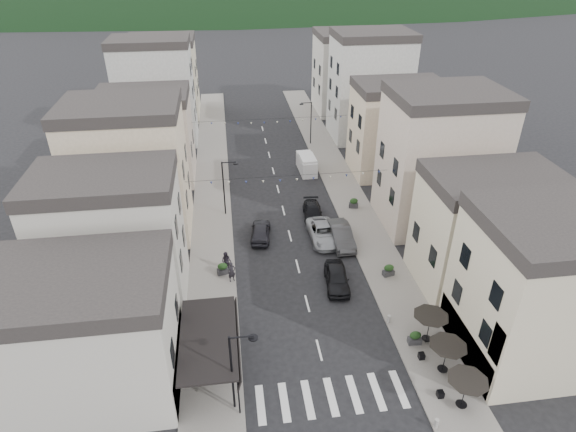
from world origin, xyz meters
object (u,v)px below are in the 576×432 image
at_px(pedestrian_a, 232,272).
at_px(pedestrian_b, 226,262).
at_px(parked_car_a, 337,278).
at_px(delivery_van, 307,164).
at_px(parked_car_c, 323,233).
at_px(parked_car_e, 261,231).
at_px(parked_car_b, 341,235).
at_px(parked_car_d, 313,212).

bearing_deg(pedestrian_a, pedestrian_b, 80.35).
height_order(parked_car_a, delivery_van, delivery_van).
height_order(parked_car_c, parked_car_e, parked_car_e).
relative_size(parked_car_c, parked_car_e, 1.22).
bearing_deg(pedestrian_a, parked_car_a, -35.37).
distance_m(delivery_van, pedestrian_b, 21.71).
bearing_deg(parked_car_b, pedestrian_a, -157.17).
bearing_deg(parked_car_a, pedestrian_b, 166.03).
height_order(parked_car_b, pedestrian_b, pedestrian_b).
xyz_separation_m(parked_car_b, parked_car_e, (-7.43, 1.89, -0.10)).
bearing_deg(pedestrian_b, parked_car_d, 61.51).
relative_size(parked_car_d, pedestrian_a, 2.48).
height_order(parked_car_b, pedestrian_a, pedestrian_a).
relative_size(parked_car_a, pedestrian_a, 2.49).
bearing_deg(pedestrian_b, pedestrian_a, -55.27).
relative_size(parked_car_e, pedestrian_a, 2.41).
bearing_deg(parked_car_e, parked_car_c, 177.14).
xyz_separation_m(parked_car_c, parked_car_e, (-5.87, 1.11, 0.00)).
xyz_separation_m(parked_car_e, delivery_van, (6.89, 14.19, 0.31)).
xyz_separation_m(parked_car_b, parked_car_c, (-1.57, 0.78, -0.10)).
xyz_separation_m(parked_car_a, pedestrian_a, (-8.60, 1.65, 0.26)).
bearing_deg(parked_car_d, parked_car_c, -82.13).
relative_size(parked_car_d, parked_car_e, 1.03).
bearing_deg(delivery_van, parked_car_a, -95.13).
relative_size(parked_car_a, parked_car_c, 0.84).
height_order(delivery_van, pedestrian_a, delivery_van).
xyz_separation_m(parked_car_a, parked_car_e, (-5.63, 8.12, -0.03)).
distance_m(parked_car_a, pedestrian_a, 8.76).
bearing_deg(parked_car_a, parked_car_b, 79.31).
bearing_deg(pedestrian_a, parked_car_c, 6.75).
height_order(parked_car_c, parked_car_d, parked_car_c).
bearing_deg(pedestrian_b, delivery_van, 81.69).
distance_m(pedestrian_a, pedestrian_b, 1.57).
relative_size(parked_car_b, parked_car_d, 1.14).
height_order(parked_car_a, parked_car_c, parked_car_a).
relative_size(parked_car_c, parked_car_d, 1.19).
bearing_deg(parked_car_c, parked_car_e, 167.86).
height_order(parked_car_b, delivery_van, delivery_van).
relative_size(delivery_van, pedestrian_a, 2.49).
bearing_deg(parked_car_b, pedestrian_b, -165.11).
distance_m(parked_car_a, parked_car_d, 11.16).
distance_m(parked_car_e, pedestrian_a, 7.12).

